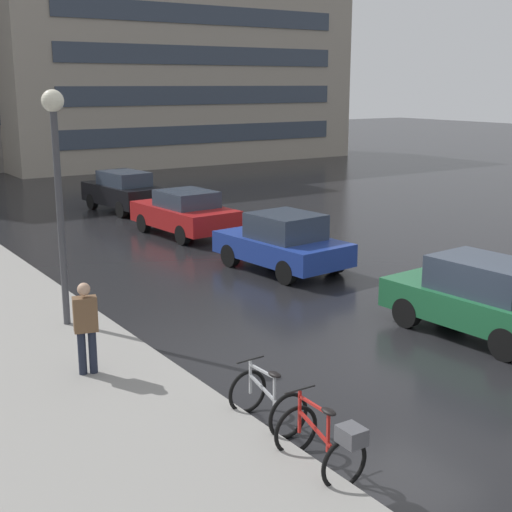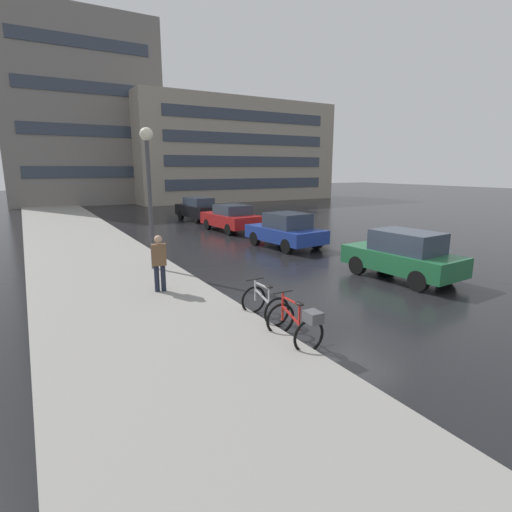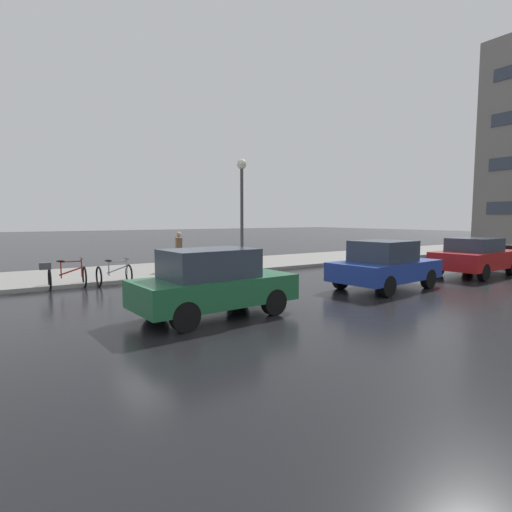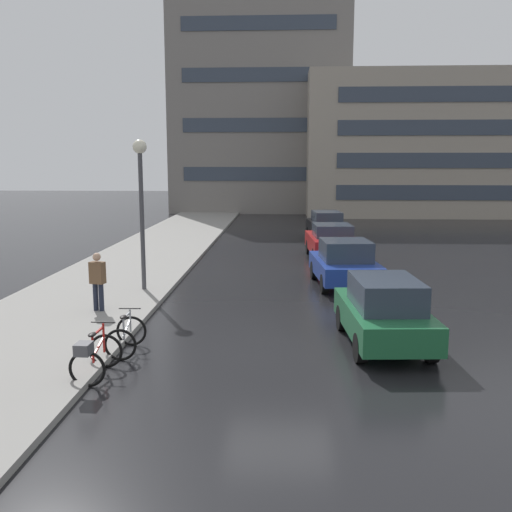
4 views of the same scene
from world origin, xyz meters
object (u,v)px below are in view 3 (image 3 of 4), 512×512
object	(u,v)px
bicycle_nearest	(62,274)
car_green	(213,283)
car_blue	(384,265)
streetlamp	(242,193)
car_red	(475,257)
bicycle_second	(114,274)
pedestrian	(179,250)

from	to	relation	value
bicycle_nearest	car_green	world-z (taller)	car_green
car_blue	bicycle_nearest	bearing A→B (deg)	-122.98
bicycle_nearest	car_green	distance (m)	6.50
car_green	streetlamp	world-z (taller)	streetlamp
bicycle_nearest	car_green	size ratio (longest dim) A/B	0.35
car_green	car_red	size ratio (longest dim) A/B	0.93
bicycle_second	car_green	bearing A→B (deg)	8.10
car_blue	streetlamp	bearing A→B (deg)	-167.59
bicycle_nearest	car_red	size ratio (longest dim) A/B	0.33
car_green	car_blue	size ratio (longest dim) A/B	0.98
car_red	streetlamp	size ratio (longest dim) A/B	0.86
bicycle_second	pedestrian	size ratio (longest dim) A/B	0.63
bicycle_nearest	bicycle_second	world-z (taller)	bicycle_nearest
car_green	pedestrian	distance (m)	7.79
bicycle_nearest	streetlamp	size ratio (longest dim) A/B	0.28
bicycle_nearest	bicycle_second	size ratio (longest dim) A/B	1.25
bicycle_second	streetlamp	distance (m)	6.66
bicycle_nearest	car_blue	size ratio (longest dim) A/B	0.35
bicycle_second	car_blue	size ratio (longest dim) A/B	0.28
streetlamp	pedestrian	bearing A→B (deg)	-102.16
car_blue	streetlamp	world-z (taller)	streetlamp
car_red	pedestrian	xyz separation A→B (m)	(-7.22, -9.85, 0.23)
car_green	streetlamp	xyz separation A→B (m)	(-6.86, 5.00, 2.63)
car_green	car_blue	distance (m)	6.46
bicycle_nearest	pedestrian	size ratio (longest dim) A/B	0.78
car_red	car_green	bearing A→B (deg)	-88.91
pedestrian	streetlamp	xyz separation A→B (m)	(0.59, 2.75, 2.45)
car_blue	pedestrian	bearing A→B (deg)	-149.73
pedestrian	bicycle_nearest	bearing A→B (deg)	-72.88
car_green	car_red	distance (m)	12.09
pedestrian	bicycle_second	bearing A→B (deg)	-62.13
bicycle_nearest	car_green	bearing A→B (deg)	22.08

